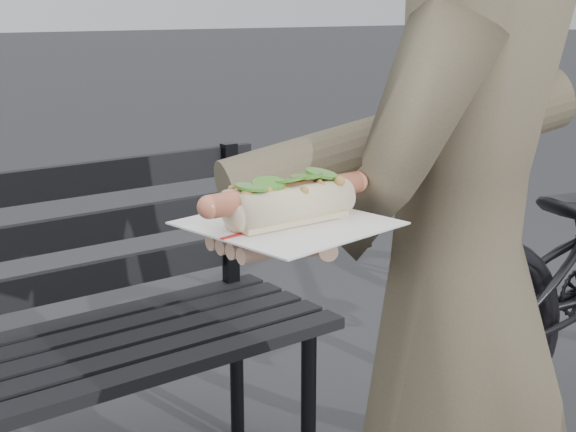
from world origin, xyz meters
name	(u,v)px	position (x,y,z in m)	size (l,w,h in m)	color
park_bench	(6,338)	(-0.02, 0.99, 0.52)	(1.50, 0.44, 0.88)	black
person	(456,306)	(0.38, 0.03, 0.81)	(0.59, 0.39, 1.61)	brown
held_hotdog	(377,160)	(0.18, 0.01, 1.06)	(0.62, 0.30, 0.20)	brown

